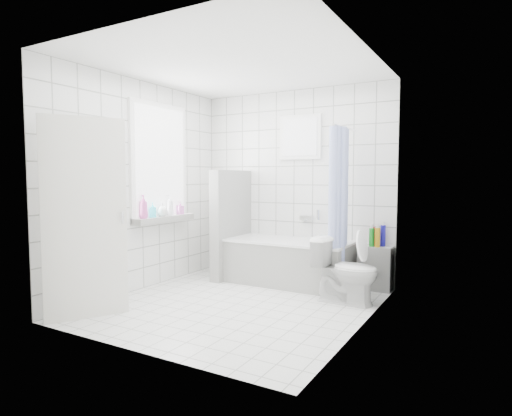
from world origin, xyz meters
The scene contains 19 objects.
ground centered at (0.00, 0.00, 0.00)m, with size 3.00×3.00×0.00m, color white.
ceiling centered at (0.00, 0.00, 2.60)m, with size 3.00×3.00×0.00m, color white.
wall_back centered at (0.00, 1.50, 1.30)m, with size 2.80×0.02×2.60m, color white.
wall_front centered at (0.00, -1.50, 1.30)m, with size 2.80×0.02×2.60m, color white.
wall_left centered at (-1.40, 0.00, 1.30)m, with size 0.02×3.00×2.60m, color white.
wall_right centered at (1.40, 0.00, 1.30)m, with size 0.02×3.00×2.60m, color white.
window_left centered at (-1.35, 0.30, 1.60)m, with size 0.01×0.90×1.40m, color white.
window_back centered at (0.10, 1.46, 1.95)m, with size 0.50×0.01×0.50m, color white.
window_sill centered at (-1.31, 0.30, 0.86)m, with size 0.18×1.02×0.08m, color white.
door centered at (-1.05, -1.13, 1.00)m, with size 0.04×0.80×2.00m, color silver.
bathtub centered at (0.11, 1.12, 0.29)m, with size 1.62×0.77×0.58m.
partition_wall centered at (-0.77, 1.07, 0.75)m, with size 0.15×0.85×1.50m, color white.
tiled_ledge centered at (1.18, 1.38, 0.28)m, with size 0.40×0.24×0.55m, color white.
toilet centered at (1.03, 0.65, 0.36)m, with size 0.41×0.72×0.73m, color white.
curtain_rod centered at (0.86, 1.10, 2.00)m, with size 0.02×0.02×0.80m, color silver.
shower_curtain centered at (0.86, 0.97, 1.10)m, with size 0.14×0.48×1.78m, color #4255C3, non-canonical shape.
tub_faucet centered at (0.21, 1.46, 0.85)m, with size 0.18×0.06×0.06m, color silver.
sill_bottles centered at (-1.30, 0.20, 1.02)m, with size 0.19×0.82×0.29m.
ledge_bottles centered at (1.19, 1.36, 0.67)m, with size 0.19×0.18×0.26m.
Camera 1 is at (2.49, -3.94, 1.41)m, focal length 30.00 mm.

